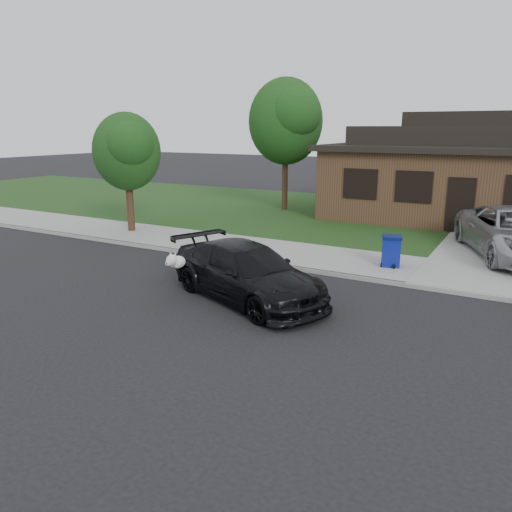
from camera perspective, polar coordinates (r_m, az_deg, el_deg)
The scene contains 9 objects.
ground at distance 12.20m, azimuth -4.70°, elevation -5.30°, with size 120.00×120.00×0.00m, color black.
sidewalk at distance 16.38m, azimuth 5.08°, elevation 0.07°, with size 60.00×3.00×0.12m, color gray.
curb at distance 15.07m, azimuth 2.73°, elevation -1.17°, with size 60.00×0.12×0.12m, color gray.
lawn at distance 23.75m, azimuth 13.09°, elevation 4.27°, with size 60.00×13.00×0.13m, color #193814.
sedan at distance 12.19m, azimuth -1.09°, elevation -1.88°, with size 5.07×3.56×1.36m.
recycling_bin at distance 15.28m, azimuth 15.18°, elevation 0.59°, with size 0.70×0.70×0.92m.
house at distance 24.69m, azimuth 23.75°, elevation 8.66°, with size 12.60×8.60×4.65m.
tree_0 at distance 24.84m, azimuth 3.64°, elevation 15.27°, with size 3.78×3.60×6.34m.
tree_2 at distance 20.14m, azimuth -14.48°, elevation 11.61°, with size 2.73×2.60×4.59m.
Camera 1 is at (6.46, -9.49, 4.11)m, focal length 35.00 mm.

